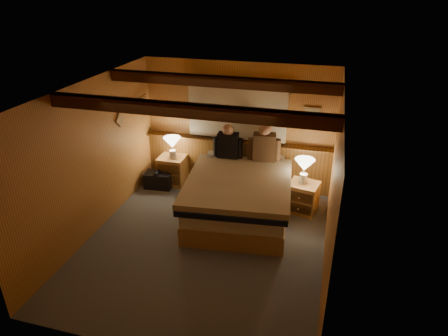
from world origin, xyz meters
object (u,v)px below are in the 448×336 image
at_px(lamp_right, 304,166).
at_px(person_left, 228,144).
at_px(bed, 239,196).
at_px(lamp_left, 172,144).
at_px(nightstand_right, 303,197).
at_px(duffel_bag, 159,180).
at_px(nightstand_left, 173,170).
at_px(person_right, 264,145).

distance_m(lamp_right, person_left, 1.45).
relative_size(bed, lamp_left, 5.40).
xyz_separation_m(nightstand_right, lamp_right, (-0.03, 0.03, 0.58)).
xyz_separation_m(nightstand_right, duffel_bag, (-2.79, 0.15, -0.11)).
relative_size(nightstand_left, lamp_left, 1.29).
bearing_deg(lamp_left, person_right, -0.08).
xyz_separation_m(lamp_right, duffel_bag, (-2.77, 0.12, -0.69)).
distance_m(lamp_left, person_left, 1.13).
height_order(nightstand_left, person_left, person_left).
relative_size(person_right, duffel_bag, 1.31).
distance_m(bed, lamp_right, 1.21).
bearing_deg(person_right, person_left, 176.16).
bearing_deg(duffel_bag, lamp_right, -7.23).
xyz_separation_m(nightstand_left, lamp_left, (0.05, -0.04, 0.58)).
height_order(nightstand_right, duffel_bag, nightstand_right).
distance_m(nightstand_left, person_right, 1.97).
bearing_deg(duffel_bag, person_right, 1.22).
xyz_separation_m(lamp_right, person_right, (-0.75, 0.33, 0.17)).
relative_size(nightstand_right, lamp_right, 1.30).
distance_m(lamp_right, duffel_bag, 2.85).
bearing_deg(person_right, nightstand_right, -32.91).
bearing_deg(nightstand_right, bed, -145.10).
bearing_deg(lamp_right, bed, -155.09).
bearing_deg(bed, person_left, 111.70).
distance_m(nightstand_right, lamp_left, 2.65).
bearing_deg(person_left, lamp_left, 174.22).
height_order(lamp_left, lamp_right, lamp_left).
height_order(bed, nightstand_left, bed).
distance_m(bed, nightstand_left, 1.78).
bearing_deg(nightstand_left, nightstand_right, -9.63).
bearing_deg(lamp_right, lamp_left, 172.46).
distance_m(nightstand_left, person_left, 1.37).
bearing_deg(lamp_left, duffel_bag, -138.81).
bearing_deg(nightstand_right, lamp_left, -176.16).
bearing_deg(duffel_bag, bed, -23.38).
distance_m(nightstand_left, lamp_left, 0.59).
relative_size(nightstand_left, duffel_bag, 1.03).
bearing_deg(person_left, duffel_bag, -176.45).
bearing_deg(person_right, lamp_right, -31.66).
bearing_deg(lamp_left, person_left, -2.50).
bearing_deg(person_left, nightstand_left, 172.23).
distance_m(bed, duffel_bag, 1.87).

